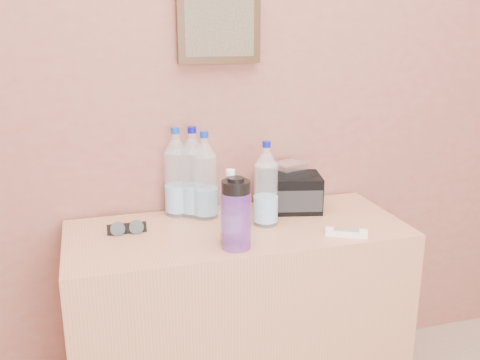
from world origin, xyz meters
name	(u,v)px	position (x,y,z in m)	size (l,w,h in m)	color
picture_frame	(219,27)	(-0.01, 1.98, 1.40)	(0.30, 0.03, 0.25)	#382311
dresser	(238,321)	(-0.01, 1.74, 0.37)	(1.17, 0.49, 0.73)	tan
pet_large_a	(193,177)	(-0.13, 1.91, 0.88)	(0.09, 0.09, 0.33)	silver
pet_large_b	(205,180)	(-0.09, 1.87, 0.87)	(0.09, 0.09, 0.32)	silver
pet_large_c	(177,177)	(-0.18, 1.93, 0.88)	(0.09, 0.09, 0.33)	silver
pet_large_d	(266,188)	(0.09, 1.74, 0.86)	(0.08, 0.08, 0.30)	silver
pet_small	(231,212)	(-0.07, 1.61, 0.84)	(0.07, 0.07, 0.25)	white
nalgene_bottle	(236,214)	(-0.06, 1.57, 0.85)	(0.09, 0.09, 0.23)	#622CA0
sunglasses	(127,228)	(-0.38, 1.79, 0.75)	(0.13, 0.05, 0.03)	black
ac_remote	(346,233)	(0.32, 1.57, 0.74)	(0.14, 0.04, 0.02)	white
toiletry_bag	(290,190)	(0.23, 1.86, 0.81)	(0.23, 0.16, 0.15)	black
foil_packet	(289,166)	(0.24, 1.89, 0.90)	(0.11, 0.09, 0.02)	silver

